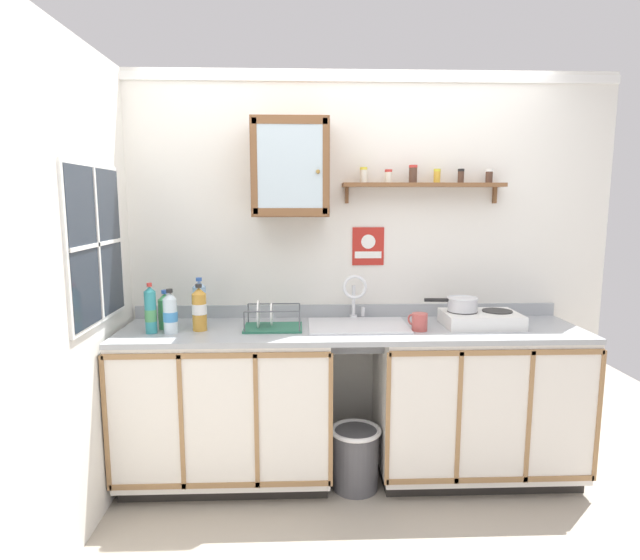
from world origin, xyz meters
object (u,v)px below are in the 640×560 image
Objects in this scene: saucepan at (462,304)px; dish_rack at (271,323)px; bottle_water_blue_0 at (200,305)px; bottle_soda_green_4 at (165,312)px; bottle_detergent_teal_3 at (151,311)px; trash_bin at (355,457)px; bottle_juice_amber_1 at (199,309)px; wall_cabinet at (291,168)px; sink at (358,330)px; hot_plate_stove at (481,319)px; warning_sign at (368,247)px; bottle_water_clear_2 at (170,313)px; mug at (419,322)px.

dish_rack is at bearing -177.48° from saucepan.
bottle_water_blue_0 reaches higher than bottle_soda_green_4.
bottle_detergent_teal_3 reaches higher than trash_bin.
bottle_soda_green_4 reaches higher than trash_bin.
bottle_juice_amber_1 is 0.48× the size of wall_cabinet.
wall_cabinet is at bearing 162.50° from sink.
bottle_juice_amber_1 reaches higher than hot_plate_stove.
warning_sign is (0.09, 0.26, 0.48)m from sink.
saucepan is 0.86× the size of trash_bin.
hot_plate_stove is (0.73, -0.02, 0.07)m from sink.
wall_cabinet is at bearing -164.31° from warning_sign.
dish_rack is 0.91× the size of trash_bin.
bottle_soda_green_4 is at bearing 177.43° from dish_rack.
trash_bin is (-0.76, -0.15, -0.79)m from hot_plate_stove.
warning_sign is (1.16, 0.38, 0.34)m from bottle_water_clear_2.
dish_rack is 2.99× the size of mug.
wall_cabinet is (-0.39, 0.12, 0.95)m from sink.
saucepan is at bearing 0.74° from bottle_soda_green_4.
saucepan is 1.09× the size of bottle_water_blue_0.
mug is (-0.39, -0.10, 0.01)m from hot_plate_stove.
bottle_detergent_teal_3 is 1.15m from wall_cabinet.
bottle_water_clear_2 is at bearing -159.91° from wall_cabinet.
bottle_water_blue_0 is at bearing 15.12° from bottle_soda_green_4.
warning_sign is at bearing 16.72° from bottle_detergent_teal_3.
warning_sign reaches higher than dish_rack.
hot_plate_stove is 1.94× the size of bottle_soda_green_4.
mug is (0.86, -0.07, 0.02)m from dish_rack.
bottle_soda_green_4 is at bearing 117.50° from bottle_water_clear_2.
bottle_water_clear_2 is 0.75× the size of dish_rack.
saucepan is at bearing -1.05° from bottle_water_blue_0.
saucepan is 1.70m from bottle_water_clear_2.
dish_rack is (-1.14, -0.05, -0.10)m from saucepan.
trash_bin is (-0.11, -0.43, -1.20)m from warning_sign.
bottle_water_blue_0 is 1.28× the size of bottle_soda_green_4.
warning_sign reaches higher than sink.
wall_cabinet is at bearing 54.69° from dish_rack.
sink is 1.09m from bottle_water_clear_2.
trash_bin is at bearing -97.90° from sink.
dish_rack is 0.59× the size of wall_cabinet.
bottle_detergent_teal_3 is 0.68m from dish_rack.
bottle_soda_green_4 is (-1.86, 0.00, 0.06)m from hot_plate_stove.
bottle_detergent_teal_3 is (-0.11, 0.00, 0.02)m from bottle_water_clear_2.
bottle_water_blue_0 is at bearing 169.44° from dish_rack.
bottle_juice_amber_1 reaches higher than saucepan.
bottle_detergent_teal_3 is (-1.18, -0.12, 0.15)m from sink.
bottle_juice_amber_1 is 0.27m from bottle_detergent_teal_3.
wall_cabinet is (-1.02, 0.12, 0.80)m from saucepan.
sink is 2.15× the size of bottle_juice_amber_1.
dish_rack is at bearing 3.48° from bottle_juice_amber_1.
dish_rack reaches higher than trash_bin.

